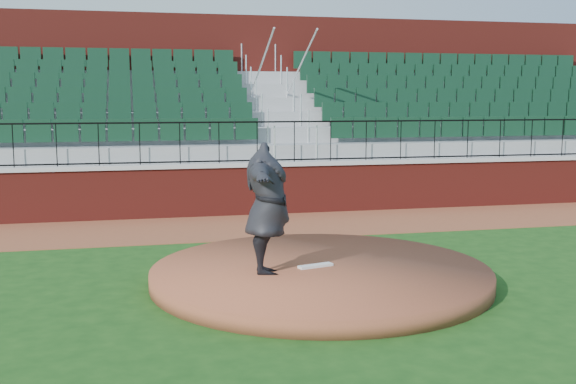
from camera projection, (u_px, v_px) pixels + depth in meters
The scene contains 10 objects.
ground at pixel (310, 290), 10.45m from camera, with size 90.00×90.00×0.00m, color #173F12.
warning_track at pixel (250, 226), 15.67m from camera, with size 34.00×3.20×0.01m, color brown.
field_wall at pixel (239, 191), 17.13m from camera, with size 34.00×0.35×1.20m, color maroon.
wall_cap at pixel (238, 165), 17.05m from camera, with size 34.00×0.45×0.10m, color #B7B7B7.
wall_railing at pixel (238, 142), 16.97m from camera, with size 34.00×0.05×1.00m, color black, non-canonical shape.
seating_stands at pixel (223, 119), 19.54m from camera, with size 34.00×5.10×4.60m, color gray, non-canonical shape.
concourse_wall at pixel (212, 102), 22.18m from camera, with size 34.00×0.50×5.50m, color maroon.
pitchers_mound at pixel (320, 274), 10.87m from camera, with size 5.32×5.32×0.25m, color brown.
pitching_rubber at pixel (316, 266), 10.84m from camera, with size 0.57×0.14×0.04m, color silver.
pitcher at pixel (267, 208), 10.33m from camera, with size 2.44×0.66×1.99m, color black.
Camera 1 is at (-2.59, -9.83, 2.89)m, focal length 43.05 mm.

